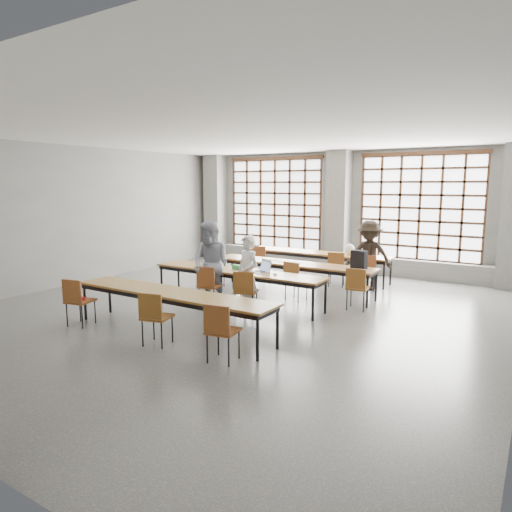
{
  "coord_description": "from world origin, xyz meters",
  "views": [
    {
      "loc": [
        5.09,
        -7.36,
        2.54
      ],
      "look_at": [
        0.2,
        0.4,
        1.09
      ],
      "focal_mm": 32.0,
      "sensor_mm": 36.0,
      "label": 1
    }
  ],
  "objects_px": {
    "plastic_bag": "(350,249)",
    "student_male": "(248,275)",
    "chair_mid_left": "(220,268)",
    "laptop_back": "(367,253)",
    "desk_row_c": "(237,273)",
    "chair_near_mid": "(154,313)",
    "chair_back_left": "(261,258)",
    "chair_back_right": "(368,269)",
    "student_back": "(369,255)",
    "green_box": "(237,267)",
    "mouse": "(275,274)",
    "chair_mid_centre": "(294,277)",
    "desk_row_a": "(317,255)",
    "chair_mid_right": "(357,285)",
    "chair_front_left": "(208,283)",
    "phone": "(241,271)",
    "chair_back_mid": "(336,266)",
    "chair_near_right": "(221,327)",
    "desk_row_b": "(292,265)",
    "desk_row_d": "(171,295)",
    "chair_front_right": "(245,288)",
    "laptop_front": "(263,269)",
    "backpack": "(359,260)",
    "student_female": "(211,264)",
    "chair_near_left": "(77,297)",
    "red_pouch": "(80,298)"
  },
  "relations": [
    {
      "from": "plastic_bag",
      "to": "student_male",
      "type": "bearing_deg",
      "value": -99.53
    },
    {
      "from": "chair_mid_left",
      "to": "laptop_back",
      "type": "relative_size",
      "value": 2.32
    },
    {
      "from": "desk_row_c",
      "to": "chair_near_mid",
      "type": "distance_m",
      "value": 2.87
    },
    {
      "from": "chair_back_left",
      "to": "chair_back_right",
      "type": "bearing_deg",
      "value": 0.04
    },
    {
      "from": "student_back",
      "to": "green_box",
      "type": "bearing_deg",
      "value": -135.31
    },
    {
      "from": "student_back",
      "to": "mouse",
      "type": "bearing_deg",
      "value": -118.43
    },
    {
      "from": "chair_mid_centre",
      "to": "student_male",
      "type": "height_order",
      "value": "student_male"
    },
    {
      "from": "desk_row_a",
      "to": "desk_row_c",
      "type": "height_order",
      "value": "same"
    },
    {
      "from": "chair_mid_right",
      "to": "chair_front_left",
      "type": "bearing_deg",
      "value": -150.87
    },
    {
      "from": "chair_mid_centre",
      "to": "phone",
      "type": "relative_size",
      "value": 6.77
    },
    {
      "from": "chair_mid_left",
      "to": "student_back",
      "type": "relative_size",
      "value": 0.52
    },
    {
      "from": "chair_back_mid",
      "to": "student_male",
      "type": "bearing_deg",
      "value": -100.17
    },
    {
      "from": "chair_mid_left",
      "to": "chair_mid_centre",
      "type": "xyz_separation_m",
      "value": [
        2.01,
        -0.0,
        0.0
      ]
    },
    {
      "from": "student_male",
      "to": "chair_back_left",
      "type": "bearing_deg",
      "value": 136.31
    },
    {
      "from": "chair_back_left",
      "to": "chair_near_right",
      "type": "xyz_separation_m",
      "value": [
        2.73,
        -5.5,
        0.0
      ]
    },
    {
      "from": "desk_row_b",
      "to": "student_male",
      "type": "height_order",
      "value": "student_male"
    },
    {
      "from": "desk_row_d",
      "to": "student_back",
      "type": "distance_m",
      "value": 5.31
    },
    {
      "from": "chair_front_right",
      "to": "laptop_front",
      "type": "distance_m",
      "value": 0.77
    },
    {
      "from": "chair_front_left",
      "to": "desk_row_a",
      "type": "bearing_deg",
      "value": 80.88
    },
    {
      "from": "chair_back_mid",
      "to": "backpack",
      "type": "distance_m",
      "value": 1.55
    },
    {
      "from": "student_back",
      "to": "desk_row_c",
      "type": "bearing_deg",
      "value": -133.83
    },
    {
      "from": "desk_row_c",
      "to": "chair_mid_left",
      "type": "height_order",
      "value": "chair_mid_left"
    },
    {
      "from": "chair_back_left",
      "to": "desk_row_b",
      "type": "bearing_deg",
      "value": -36.65
    },
    {
      "from": "student_back",
      "to": "green_box",
      "type": "xyz_separation_m",
      "value": [
        -1.99,
        -2.71,
        -0.06
      ]
    },
    {
      "from": "backpack",
      "to": "plastic_bag",
      "type": "xyz_separation_m",
      "value": [
        -0.9,
        1.81,
        -0.06
      ]
    },
    {
      "from": "chair_mid_right",
      "to": "student_female",
      "type": "height_order",
      "value": "student_female"
    },
    {
      "from": "desk_row_d",
      "to": "chair_mid_centre",
      "type": "relative_size",
      "value": 4.55
    },
    {
      "from": "desk_row_d",
      "to": "laptop_front",
      "type": "bearing_deg",
      "value": 80.05
    },
    {
      "from": "chair_back_right",
      "to": "chair_mid_left",
      "type": "bearing_deg",
      "value": -149.16
    },
    {
      "from": "desk_row_c",
      "to": "student_back",
      "type": "distance_m",
      "value": 3.4
    },
    {
      "from": "laptop_front",
      "to": "backpack",
      "type": "xyz_separation_m",
      "value": [
        1.57,
        1.42,
        0.14
      ]
    },
    {
      "from": "chair_near_left",
      "to": "plastic_bag",
      "type": "distance_m",
      "value": 6.78
    },
    {
      "from": "desk_row_d",
      "to": "chair_mid_left",
      "type": "height_order",
      "value": "chair_mid_left"
    },
    {
      "from": "plastic_bag",
      "to": "chair_front_left",
      "type": "bearing_deg",
      "value": -111.09
    },
    {
      "from": "chair_near_right",
      "to": "student_back",
      "type": "relative_size",
      "value": 0.52
    },
    {
      "from": "desk_row_a",
      "to": "desk_row_d",
      "type": "xyz_separation_m",
      "value": [
        -0.17,
        -5.5,
        0.0
      ]
    },
    {
      "from": "chair_front_left",
      "to": "student_female",
      "type": "bearing_deg",
      "value": 97.17
    },
    {
      "from": "chair_mid_centre",
      "to": "student_female",
      "type": "distance_m",
      "value": 1.86
    },
    {
      "from": "chair_back_right",
      "to": "plastic_bag",
      "type": "bearing_deg",
      "value": 136.82
    },
    {
      "from": "chair_mid_left",
      "to": "student_male",
      "type": "distance_m",
      "value": 2.16
    },
    {
      "from": "chair_front_left",
      "to": "desk_row_b",
      "type": "bearing_deg",
      "value": 68.42
    },
    {
      "from": "desk_row_a",
      "to": "student_female",
      "type": "height_order",
      "value": "student_female"
    },
    {
      "from": "desk_row_a",
      "to": "student_back",
      "type": "xyz_separation_m",
      "value": [
        1.6,
        -0.5,
        0.17
      ]
    },
    {
      "from": "chair_mid_right",
      "to": "laptop_back",
      "type": "height_order",
      "value": "laptop_back"
    },
    {
      "from": "chair_back_left",
      "to": "phone",
      "type": "distance_m",
      "value": 3.02
    },
    {
      "from": "mouse",
      "to": "phone",
      "type": "distance_m",
      "value": 0.77
    },
    {
      "from": "desk_row_d",
      "to": "laptop_front",
      "type": "relative_size",
      "value": 8.73
    },
    {
      "from": "red_pouch",
      "to": "mouse",
      "type": "bearing_deg",
      "value": 47.93
    },
    {
      "from": "desk_row_a",
      "to": "laptop_front",
      "type": "relative_size",
      "value": 8.73
    },
    {
      "from": "backpack",
      "to": "mouse",
      "type": "bearing_deg",
      "value": -123.66
    }
  ]
}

